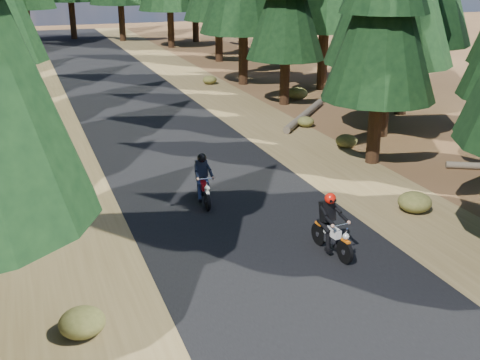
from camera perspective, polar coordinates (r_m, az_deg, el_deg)
name	(u,v)px	position (r m, az deg, el deg)	size (l,w,h in m)	color
ground	(260,240)	(15.32, 1.95, -5.67)	(120.00, 120.00, 0.00)	#4B301A
road	(203,177)	(19.68, -3.53, 0.25)	(6.00, 100.00, 0.01)	black
shoulder_l	(57,195)	(18.98, -16.94, -1.38)	(3.20, 100.00, 0.01)	brown
shoulder_r	(328,162)	(21.38, 8.35, 1.67)	(3.20, 100.00, 0.01)	brown
log_near	(305,115)	(27.44, 6.15, 6.16)	(0.32, 0.32, 5.72)	#4C4233
understory_shrubs	(234,147)	(22.06, -0.62, 3.18)	(16.02, 31.61, 0.62)	#474C1E
rider_lead	(332,234)	(14.55, 8.71, -5.13)	(0.68, 1.73, 1.50)	silver
rider_follow	(203,188)	(17.39, -3.49, -0.72)	(0.66, 1.70, 1.48)	#A50B11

